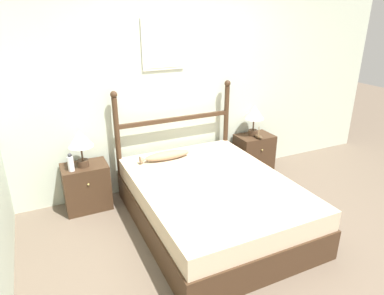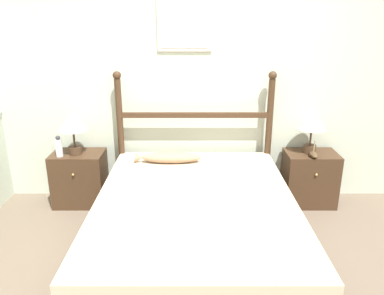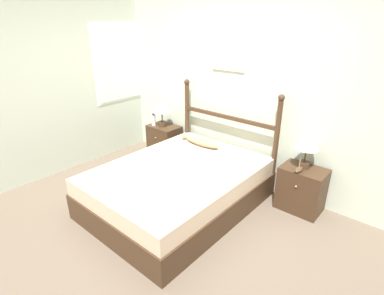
{
  "view_description": "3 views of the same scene",
  "coord_description": "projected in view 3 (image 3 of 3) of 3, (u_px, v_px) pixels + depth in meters",
  "views": [
    {
      "loc": [
        -1.7,
        -2.22,
        2.18
      ],
      "look_at": [
        -0.14,
        1.06,
        0.72
      ],
      "focal_mm": 32.0,
      "sensor_mm": 36.0,
      "label": 1
    },
    {
      "loc": [
        -0.15,
        -2.01,
        1.81
      ],
      "look_at": [
        -0.16,
        1.07,
        0.75
      ],
      "focal_mm": 35.0,
      "sensor_mm": 36.0,
      "label": 2
    },
    {
      "loc": [
        2.09,
        -1.72,
        2.14
      ],
      "look_at": [
        -0.21,
        0.94,
        0.64
      ],
      "focal_mm": 28.0,
      "sensor_mm": 36.0,
      "label": 3
    }
  ],
  "objects": [
    {
      "name": "fish_pillow",
      "position": [
        201.0,
        142.0,
        4.2
      ],
      "size": [
        0.62,
        0.15,
        0.1
      ],
      "color": "#997A5B",
      "rests_on": "bed"
    },
    {
      "name": "model_boat",
      "position": [
        299.0,
        169.0,
        3.41
      ],
      "size": [
        0.07,
        0.16,
        0.17
      ],
      "color": "#4C3823",
      "rests_on": "nightstand_right"
    },
    {
      "name": "table_lamp_right",
      "position": [
        307.0,
        143.0,
        3.39
      ],
      "size": [
        0.28,
        0.28,
        0.43
      ],
      "color": "#422D1E",
      "rests_on": "nightstand_right"
    },
    {
      "name": "bed",
      "position": [
        178.0,
        187.0,
        3.67
      ],
      "size": [
        1.55,
        2.07,
        0.52
      ],
      "color": "#3D2819",
      "rests_on": "ground_plane"
    },
    {
      "name": "table_lamp_left",
      "position": [
        162.0,
        108.0,
        4.76
      ],
      "size": [
        0.28,
        0.28,
        0.43
      ],
      "color": "#422D1E",
      "rests_on": "nightstand_left"
    },
    {
      "name": "nightstand_left",
      "position": [
        164.0,
        141.0,
        5.0
      ],
      "size": [
        0.51,
        0.38,
        0.55
      ],
      "color": "#3D2819",
      "rests_on": "ground_plane"
    },
    {
      "name": "wall_left",
      "position": [
        42.0,
        89.0,
        4.09
      ],
      "size": [
        0.08,
        6.4,
        2.55
      ],
      "color": "beige",
      "rests_on": "ground_plane"
    },
    {
      "name": "ground_plane",
      "position": [
        151.0,
        231.0,
        3.29
      ],
      "size": [
        16.0,
        16.0,
        0.0
      ],
      "primitive_type": "plane",
      "color": "brown"
    },
    {
      "name": "wall_back",
      "position": [
        242.0,
        90.0,
        3.99
      ],
      "size": [
        6.4,
        0.08,
        2.55
      ],
      "color": "beige",
      "rests_on": "ground_plane"
    },
    {
      "name": "headboard",
      "position": [
        227.0,
        129.0,
        4.17
      ],
      "size": [
        1.57,
        0.08,
        1.34
      ],
      "color": "#3D2819",
      "rests_on": "ground_plane"
    },
    {
      "name": "nightstand_right",
      "position": [
        301.0,
        189.0,
        3.59
      ],
      "size": [
        0.51,
        0.38,
        0.55
      ],
      "color": "#3D2819",
      "rests_on": "ground_plane"
    },
    {
      "name": "bottle",
      "position": [
        154.0,
        120.0,
        4.88
      ],
      "size": [
        0.07,
        0.07,
        0.21
      ],
      "color": "white",
      "rests_on": "nightstand_left"
    }
  ]
}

